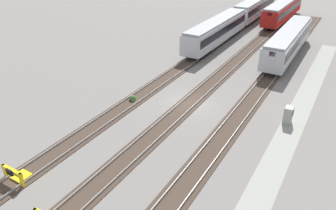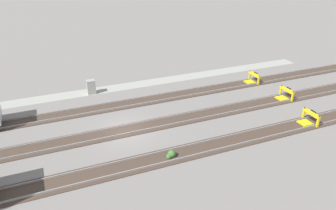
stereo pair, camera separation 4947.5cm
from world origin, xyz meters
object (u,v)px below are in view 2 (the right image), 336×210
Objects in this scene: weed_clump at (171,154)px; bumper_stop_nearest_track at (252,79)px; bumper_stop_near_inner_track at (285,94)px; electrical_cabinet at (91,87)px; bumper_stop_middle_track at (308,119)px.

bumper_stop_nearest_track is at bearing -145.11° from weed_clump.
bumper_stop_near_inner_track is at bearing -161.20° from weed_clump.
weed_clump is (15.48, 5.27, -0.27)m from bumper_stop_near_inner_track.
electrical_cabinet reaches higher than bumper_stop_nearest_track.
bumper_stop_nearest_track is 1.25× the size of electrical_cabinet.
weed_clump is at bearing 34.89° from bumper_stop_nearest_track.
electrical_cabinet is 1.74× the size of weed_clump.
bumper_stop_nearest_track is 1.00× the size of bumper_stop_near_inner_track.
bumper_stop_near_inner_track is (-0.47, 5.20, 0.00)m from bumper_stop_nearest_track.
electrical_cabinet reaches higher than weed_clump.
bumper_stop_middle_track is 22.63m from electrical_cabinet.
bumper_stop_nearest_track is 18.30m from weed_clump.
bumper_stop_middle_track is at bearing 72.67° from bumper_stop_near_inner_track.
electrical_cabinet reaches higher than bumper_stop_middle_track.
weed_clump is at bearing 103.49° from electrical_cabinet.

